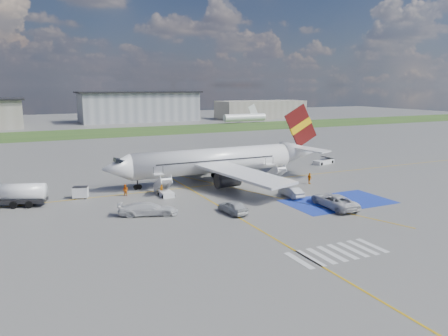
{
  "coord_description": "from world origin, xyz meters",
  "views": [
    {
      "loc": [
        -27.31,
        -47.52,
        15.03
      ],
      "look_at": [
        -1.24,
        7.22,
        3.5
      ],
      "focal_mm": 35.0,
      "sensor_mm": 36.0,
      "label": 1
    }
  ],
  "objects_px": {
    "belt_loader": "(324,162)",
    "car_silver_b": "(291,192)",
    "fuel_tanker": "(11,197)",
    "gpu_cart": "(81,193)",
    "airliner": "(221,160)",
    "car_silver_a": "(233,207)",
    "van_white_b": "(148,207)",
    "van_white_a": "(334,198)"
  },
  "relations": [
    {
      "from": "car_silver_b",
      "to": "van_white_b",
      "type": "bearing_deg",
      "value": -1.44
    },
    {
      "from": "car_silver_a",
      "to": "gpu_cart",
      "type": "bearing_deg",
      "value": -50.38
    },
    {
      "from": "gpu_cart",
      "to": "car_silver_b",
      "type": "relative_size",
      "value": 0.52
    },
    {
      "from": "fuel_tanker",
      "to": "belt_loader",
      "type": "height_order",
      "value": "fuel_tanker"
    },
    {
      "from": "gpu_cart",
      "to": "car_silver_a",
      "type": "bearing_deg",
      "value": -25.8
    },
    {
      "from": "belt_loader",
      "to": "car_silver_a",
      "type": "xyz_separation_m",
      "value": [
        -30.92,
        -22.21,
        0.4
      ]
    },
    {
      "from": "fuel_tanker",
      "to": "belt_loader",
      "type": "xyz_separation_m",
      "value": [
        54.74,
        7.54,
        -0.84
      ]
    },
    {
      "from": "fuel_tanker",
      "to": "van_white_a",
      "type": "relative_size",
      "value": 1.47
    },
    {
      "from": "airliner",
      "to": "gpu_cart",
      "type": "height_order",
      "value": "airliner"
    },
    {
      "from": "van_white_a",
      "to": "belt_loader",
      "type": "bearing_deg",
      "value": -120.17
    },
    {
      "from": "fuel_tanker",
      "to": "car_silver_a",
      "type": "xyz_separation_m",
      "value": [
        23.82,
        -14.67,
        -0.44
      ]
    },
    {
      "from": "belt_loader",
      "to": "van_white_b",
      "type": "bearing_deg",
      "value": -172.4
    },
    {
      "from": "airliner",
      "to": "car_silver_b",
      "type": "relative_size",
      "value": 8.57
    },
    {
      "from": "airliner",
      "to": "van_white_a",
      "type": "relative_size",
      "value": 6.16
    },
    {
      "from": "fuel_tanker",
      "to": "van_white_b",
      "type": "bearing_deg",
      "value": -16.92
    },
    {
      "from": "car_silver_b",
      "to": "belt_loader",
      "type": "bearing_deg",
      "value": -138.22
    },
    {
      "from": "belt_loader",
      "to": "van_white_a",
      "type": "xyz_separation_m",
      "value": [
        -18.3,
        -25.2,
        0.74
      ]
    },
    {
      "from": "car_silver_b",
      "to": "gpu_cart",
      "type": "bearing_deg",
      "value": -25.06
    },
    {
      "from": "fuel_tanker",
      "to": "gpu_cart",
      "type": "xyz_separation_m",
      "value": [
        8.4,
        0.43,
        -0.49
      ]
    },
    {
      "from": "belt_loader",
      "to": "van_white_b",
      "type": "relative_size",
      "value": 1.03
    },
    {
      "from": "car_silver_b",
      "to": "airliner",
      "type": "bearing_deg",
      "value": -73.02
    },
    {
      "from": "belt_loader",
      "to": "van_white_a",
      "type": "relative_size",
      "value": 0.89
    },
    {
      "from": "airliner",
      "to": "van_white_a",
      "type": "height_order",
      "value": "airliner"
    },
    {
      "from": "gpu_cart",
      "to": "van_white_b",
      "type": "height_order",
      "value": "van_white_b"
    },
    {
      "from": "car_silver_b",
      "to": "van_white_b",
      "type": "distance_m",
      "value": 19.96
    },
    {
      "from": "car_silver_b",
      "to": "fuel_tanker",
      "type": "bearing_deg",
      "value": -19.01
    },
    {
      "from": "airliner",
      "to": "belt_loader",
      "type": "bearing_deg",
      "value": 12.48
    },
    {
      "from": "airliner",
      "to": "car_silver_b",
      "type": "height_order",
      "value": "airliner"
    },
    {
      "from": "fuel_tanker",
      "to": "gpu_cart",
      "type": "height_order",
      "value": "fuel_tanker"
    },
    {
      "from": "belt_loader",
      "to": "gpu_cart",
      "type": "bearing_deg",
      "value": 171.52
    },
    {
      "from": "airliner",
      "to": "car_silver_a",
      "type": "relative_size",
      "value": 7.97
    },
    {
      "from": "airliner",
      "to": "van_white_a",
      "type": "xyz_separation_m",
      "value": [
        6.3,
        -19.75,
        -2.27
      ]
    },
    {
      "from": "car_silver_b",
      "to": "van_white_b",
      "type": "xyz_separation_m",
      "value": [
        -19.96,
        0.16,
        0.31
      ]
    },
    {
      "from": "van_white_b",
      "to": "car_silver_b",
      "type": "bearing_deg",
      "value": -70.82
    },
    {
      "from": "fuel_tanker",
      "to": "car_silver_b",
      "type": "distance_m",
      "value": 36.24
    },
    {
      "from": "belt_loader",
      "to": "fuel_tanker",
      "type": "bearing_deg",
      "value": 170.64
    },
    {
      "from": "belt_loader",
      "to": "car_silver_b",
      "type": "relative_size",
      "value": 1.24
    },
    {
      "from": "gpu_cart",
      "to": "belt_loader",
      "type": "bearing_deg",
      "value": 27.32
    },
    {
      "from": "gpu_cart",
      "to": "van_white_b",
      "type": "xyz_separation_m",
      "value": [
        6.09,
        -11.49,
        0.27
      ]
    },
    {
      "from": "gpu_cart",
      "to": "van_white_a",
      "type": "bearing_deg",
      "value": -14.22
    },
    {
      "from": "belt_loader",
      "to": "car_silver_b",
      "type": "height_order",
      "value": "belt_loader"
    },
    {
      "from": "van_white_a",
      "to": "car_silver_b",
      "type": "bearing_deg",
      "value": -67.03
    }
  ]
}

